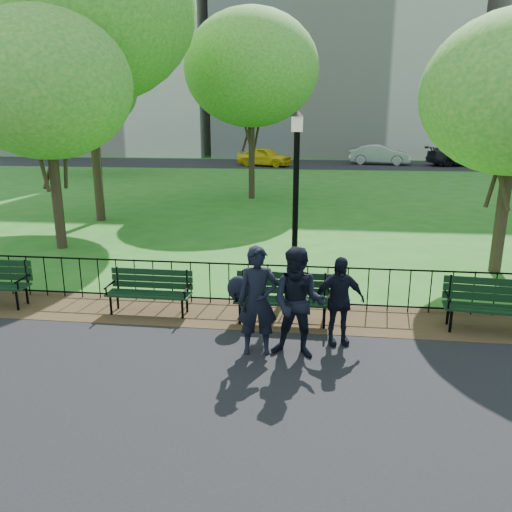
# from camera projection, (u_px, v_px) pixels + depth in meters

# --- Properties ---
(ground) EXTENTS (120.00, 120.00, 0.00)m
(ground) POSITION_uv_depth(u_px,v_px,m) (291.00, 351.00, 8.26)
(ground) COLOR #286B1C
(asphalt_path) EXTENTS (60.00, 9.20, 0.01)m
(asphalt_path) POSITION_uv_depth(u_px,v_px,m) (273.00, 502.00, 5.01)
(asphalt_path) COLOR black
(asphalt_path) RESTS_ON ground
(dirt_strip) EXTENTS (60.00, 1.60, 0.01)m
(dirt_strip) POSITION_uv_depth(u_px,v_px,m) (296.00, 316.00, 9.70)
(dirt_strip) COLOR #382817
(dirt_strip) RESTS_ON ground
(far_street) EXTENTS (70.00, 9.00, 0.01)m
(far_street) POSITION_uv_depth(u_px,v_px,m) (314.00, 164.00, 41.74)
(far_street) COLOR black
(far_street) RESTS_ON ground
(iron_fence) EXTENTS (24.06, 0.06, 1.00)m
(iron_fence) POSITION_uv_depth(u_px,v_px,m) (297.00, 284.00, 10.04)
(iron_fence) COLOR black
(iron_fence) RESTS_ON ground
(apartment_west) EXTENTS (22.00, 15.00, 26.00)m
(apartment_west) POSITION_uv_depth(u_px,v_px,m) (113.00, 28.00, 53.32)
(apartment_west) COLOR silver
(apartment_west) RESTS_ON ground
(apartment_mid) EXTENTS (24.00, 15.00, 30.00)m
(apartment_mid) POSITION_uv_depth(u_px,v_px,m) (341.00, 2.00, 49.93)
(apartment_mid) COLOR beige
(apartment_mid) RESTS_ON ground
(park_bench_main) EXTENTS (1.92, 0.56, 1.02)m
(park_bench_main) POSITION_uv_depth(u_px,v_px,m) (263.00, 290.00, 9.28)
(park_bench_main) COLOR black
(park_bench_main) RESTS_ON ground
(park_bench_left_a) EXTENTS (1.66, 0.53, 0.94)m
(park_bench_left_a) POSITION_uv_depth(u_px,v_px,m) (150.00, 287.00, 9.78)
(park_bench_left_a) COLOR black
(park_bench_left_a) RESTS_ON ground
(park_bench_right_a) EXTENTS (1.86, 0.73, 1.03)m
(park_bench_right_a) POSITION_uv_depth(u_px,v_px,m) (497.00, 300.00, 8.92)
(park_bench_right_a) COLOR black
(park_bench_right_a) RESTS_ON ground
(lamppost) EXTENTS (0.35, 0.35, 3.90)m
(lamppost) POSITION_uv_depth(u_px,v_px,m) (296.00, 193.00, 11.16)
(lamppost) COLOR black
(lamppost) RESTS_ON ground
(tree_near_w) EXTENTS (4.76, 4.76, 6.64)m
(tree_near_w) POSITION_uv_depth(u_px,v_px,m) (45.00, 85.00, 13.64)
(tree_near_w) COLOR #2D2116
(tree_near_w) RESTS_ON ground
(tree_mid_w) EXTENTS (7.67, 7.67, 10.69)m
(tree_mid_w) POSITION_uv_depth(u_px,v_px,m) (83.00, 5.00, 16.90)
(tree_mid_w) COLOR #2D2116
(tree_mid_w) RESTS_ON ground
(tree_far_c) EXTENTS (6.08, 6.08, 8.48)m
(tree_far_c) POSITION_uv_depth(u_px,v_px,m) (251.00, 69.00, 22.46)
(tree_far_c) COLOR #2D2116
(tree_far_c) RESTS_ON ground
(tree_far_w) EXTENTS (5.66, 5.66, 7.89)m
(tree_far_w) POSITION_uv_depth(u_px,v_px,m) (93.00, 91.00, 32.67)
(tree_far_w) COLOR #2D2116
(tree_far_w) RESTS_ON ground
(person_left) EXTENTS (0.71, 0.51, 1.79)m
(person_left) POSITION_uv_depth(u_px,v_px,m) (258.00, 301.00, 7.97)
(person_left) COLOR black
(person_left) RESTS_ON asphalt_path
(person_mid) EXTENTS (0.93, 0.58, 1.81)m
(person_mid) POSITION_uv_depth(u_px,v_px,m) (298.00, 303.00, 7.85)
(person_mid) COLOR black
(person_mid) RESTS_ON asphalt_path
(person_right) EXTENTS (0.96, 0.58, 1.53)m
(person_right) POSITION_uv_depth(u_px,v_px,m) (338.00, 301.00, 8.35)
(person_right) COLOR black
(person_right) RESTS_ON asphalt_path
(taxi) EXTENTS (4.81, 3.28, 1.52)m
(taxi) POSITION_uv_depth(u_px,v_px,m) (264.00, 156.00, 39.92)
(taxi) COLOR yellow
(taxi) RESTS_ON far_street
(sedan_silver) EXTENTS (5.15, 2.53, 1.63)m
(sedan_silver) POSITION_uv_depth(u_px,v_px,m) (380.00, 155.00, 41.32)
(sedan_silver) COLOR #A1A2A8
(sedan_silver) RESTS_ON far_street
(sedan_dark) EXTENTS (5.83, 3.43, 1.59)m
(sedan_dark) POSITION_uv_depth(u_px,v_px,m) (461.00, 156.00, 40.16)
(sedan_dark) COLOR black
(sedan_dark) RESTS_ON far_street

